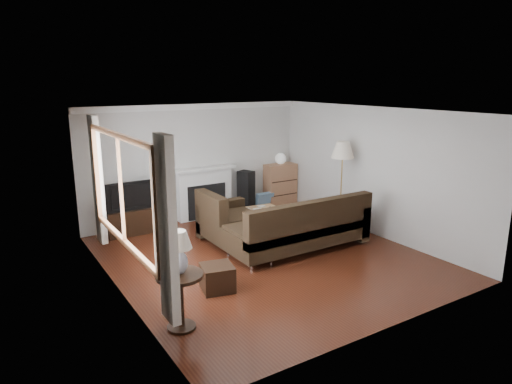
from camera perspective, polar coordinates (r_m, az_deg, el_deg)
room at (r=7.60m, az=1.20°, el=0.64°), size 5.10×5.60×2.54m
window at (r=6.36m, az=-16.53°, el=0.22°), size 0.12×2.74×1.54m
curtain_near at (r=5.02m, az=-11.04°, el=-4.82°), size 0.10×0.35×2.10m
curtain_far at (r=7.84m, az=-19.17°, el=1.41°), size 0.10×0.35×2.10m
fireplace at (r=10.07m, az=-6.38°, el=-0.10°), size 1.40×0.26×1.15m
tv_stand at (r=9.43m, az=-15.29°, el=-3.51°), size 1.01×0.46×0.51m
television at (r=9.29m, az=-15.50°, el=-0.33°), size 0.99×0.13×0.57m
speaker_left at (r=9.54m, az=-13.34°, el=-1.98°), size 0.29×0.33×0.89m
speaker_right at (r=10.43m, az=-1.25°, el=-0.01°), size 0.38×0.41×0.98m
bookshelf at (r=10.95m, az=3.05°, el=0.81°), size 0.76×0.36×1.05m
globe_lamp at (r=10.82m, az=3.09°, el=4.19°), size 0.26×0.26×0.26m
sectional_sofa at (r=8.21m, az=5.23°, el=-4.13°), size 2.86×2.09×0.92m
coffee_table at (r=9.53m, az=-0.04°, el=-3.22°), size 1.02×0.61×0.38m
footstool at (r=6.76m, az=-4.86°, el=-10.62°), size 0.54×0.54×0.38m
floor_lamp at (r=9.40m, az=10.60°, el=0.78°), size 0.58×0.58×1.80m
side_table at (r=5.78m, az=-9.40°, el=-13.32°), size 0.58×0.58×0.72m
table_lamp at (r=5.53m, az=-9.66°, el=-7.51°), size 0.33×0.33×0.53m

